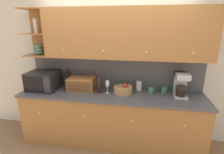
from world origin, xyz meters
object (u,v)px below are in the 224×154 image
object	(u,v)px
storage_canister	(139,85)
mug_blue_second	(151,90)
wine_bottle	(99,84)
fruit_basket	(123,90)
wine_glass	(107,84)
coffee_maker	(181,85)
mug	(164,90)
bread_box	(82,84)
second_wine_bottle	(68,78)
microwave	(43,81)

from	to	relation	value
storage_canister	mug_blue_second	bearing A→B (deg)	-19.18
wine_bottle	fruit_basket	size ratio (longest dim) A/B	1.10
wine_glass	mug_blue_second	size ratio (longest dim) A/B	2.24
wine_bottle	coffee_maker	distance (m)	1.30
mug_blue_second	coffee_maker	distance (m)	0.48
wine_bottle	mug_blue_second	distance (m)	0.87
storage_canister	mug	bearing A→B (deg)	-4.68
mug	bread_box	bearing A→B (deg)	-174.94
storage_canister	mug_blue_second	xyz separation A→B (m)	(0.21, -0.07, -0.05)
second_wine_bottle	wine_glass	size ratio (longest dim) A/B	1.44
bread_box	mug	bearing A→B (deg)	5.06
bread_box	mug_blue_second	world-z (taller)	bread_box
mug_blue_second	coffee_maker	bearing A→B (deg)	-11.65
microwave	mug_blue_second	size ratio (longest dim) A/B	4.93
storage_canister	fruit_basket	bearing A→B (deg)	-143.14
storage_canister	mug	world-z (taller)	storage_canister
fruit_basket	storage_canister	xyz separation A→B (m)	(0.25, 0.19, 0.03)
mug_blue_second	coffee_maker	world-z (taller)	coffee_maker
wine_bottle	wine_glass	xyz separation A→B (m)	(0.14, 0.01, 0.01)
bread_box	mug_blue_second	bearing A→B (deg)	4.17
coffee_maker	second_wine_bottle	bearing A→B (deg)	174.96
bread_box	fruit_basket	world-z (taller)	bread_box
wine_bottle	mug	bearing A→B (deg)	10.46
fruit_basket	microwave	bearing A→B (deg)	-178.16
bread_box	mug	size ratio (longest dim) A/B	4.52
wine_bottle	fruit_basket	world-z (taller)	wine_bottle
second_wine_bottle	bread_box	size ratio (longest dim) A/B	0.72
wine_glass	second_wine_bottle	bearing A→B (deg)	163.36
storage_canister	coffee_maker	distance (m)	0.68
microwave	mug	size ratio (longest dim) A/B	5.00
mug_blue_second	second_wine_bottle	bearing A→B (deg)	176.96
second_wine_bottle	mug_blue_second	size ratio (longest dim) A/B	3.22
microwave	wine_glass	distance (m)	1.13
second_wine_bottle	wine_bottle	xyz separation A→B (m)	(0.63, -0.24, 0.00)
wine_bottle	coffee_maker	xyz separation A→B (m)	(1.30, 0.07, 0.05)
second_wine_bottle	mug_blue_second	distance (m)	1.49
bread_box	storage_canister	bearing A→B (deg)	9.22
wine_bottle	mug	xyz separation A→B (m)	(1.07, 0.20, -0.10)
coffee_maker	wine_bottle	bearing A→B (deg)	-176.99
bread_box	wine_glass	size ratio (longest dim) A/B	1.98
wine_bottle	storage_canister	bearing A→B (deg)	19.68
wine_bottle	wine_glass	world-z (taller)	wine_bottle
second_wine_bottle	mug_blue_second	xyz separation A→B (m)	(1.49, -0.08, -0.10)
wine_bottle	mug	world-z (taller)	wine_bottle
microwave	fruit_basket	bearing A→B (deg)	1.84
bread_box	coffee_maker	size ratio (longest dim) A/B	1.17
fruit_basket	storage_canister	distance (m)	0.32
bread_box	mug	distance (m)	1.40
wine_glass	storage_canister	bearing A→B (deg)	23.86
fruit_basket	storage_canister	world-z (taller)	fruit_basket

